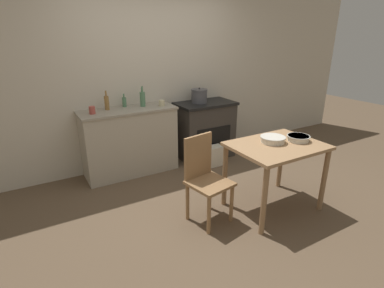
{
  "coord_description": "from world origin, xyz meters",
  "views": [
    {
      "loc": [
        -1.75,
        -2.55,
        1.9
      ],
      "look_at": [
        0.0,
        0.45,
        0.61
      ],
      "focal_mm": 28.0,
      "sensor_mm": 36.0,
      "label": 1
    }
  ],
  "objects_px": {
    "mixing_bowl_large": "(273,139)",
    "bottle_left": "(107,103)",
    "work_table": "(276,155)",
    "bottle_mid_left": "(124,102)",
    "stock_pot": "(199,96)",
    "chair": "(205,177)",
    "flour_sack": "(215,156)",
    "mixing_bowl_small": "(298,138)",
    "stove": "(205,130)",
    "cup_center": "(92,110)",
    "cup_center_left": "(162,103)",
    "bottle_far_left": "(143,99)"
  },
  "relations": [
    {
      "from": "stove",
      "to": "cup_center",
      "type": "relative_size",
      "value": 9.36
    },
    {
      "from": "mixing_bowl_large",
      "to": "bottle_left",
      "type": "relative_size",
      "value": 1.07
    },
    {
      "from": "work_table",
      "to": "cup_center_left",
      "type": "bearing_deg",
      "value": 110.2
    },
    {
      "from": "flour_sack",
      "to": "stock_pot",
      "type": "height_order",
      "value": "stock_pot"
    },
    {
      "from": "work_table",
      "to": "stock_pot",
      "type": "relative_size",
      "value": 3.9
    },
    {
      "from": "stock_pot",
      "to": "chair",
      "type": "bearing_deg",
      "value": -119.28
    },
    {
      "from": "flour_sack",
      "to": "bottle_far_left",
      "type": "relative_size",
      "value": 1.09
    },
    {
      "from": "stove",
      "to": "bottle_left",
      "type": "bearing_deg",
      "value": 175.73
    },
    {
      "from": "bottle_left",
      "to": "bottle_mid_left",
      "type": "bearing_deg",
      "value": 10.82
    },
    {
      "from": "stock_pot",
      "to": "bottle_mid_left",
      "type": "relative_size",
      "value": 1.38
    },
    {
      "from": "chair",
      "to": "cup_center_left",
      "type": "xyz_separation_m",
      "value": [
        0.18,
        1.43,
        0.48
      ]
    },
    {
      "from": "work_table",
      "to": "stock_pot",
      "type": "distance_m",
      "value": 1.76
    },
    {
      "from": "flour_sack",
      "to": "cup_center_left",
      "type": "bearing_deg",
      "value": 153.76
    },
    {
      "from": "work_table",
      "to": "cup_center",
      "type": "distance_m",
      "value": 2.31
    },
    {
      "from": "stove",
      "to": "bottle_mid_left",
      "type": "xyz_separation_m",
      "value": [
        -1.23,
        0.16,
        0.56
      ]
    },
    {
      "from": "bottle_far_left",
      "to": "bottle_left",
      "type": "relative_size",
      "value": 1.09
    },
    {
      "from": "cup_center",
      "to": "mixing_bowl_large",
      "type": "bearing_deg",
      "value": -46.08
    },
    {
      "from": "work_table",
      "to": "bottle_mid_left",
      "type": "relative_size",
      "value": 5.37
    },
    {
      "from": "mixing_bowl_large",
      "to": "flour_sack",
      "type": "bearing_deg",
      "value": 85.97
    },
    {
      "from": "work_table",
      "to": "bottle_mid_left",
      "type": "height_order",
      "value": "bottle_mid_left"
    },
    {
      "from": "mixing_bowl_small",
      "to": "bottle_far_left",
      "type": "height_order",
      "value": "bottle_far_left"
    },
    {
      "from": "work_table",
      "to": "flour_sack",
      "type": "xyz_separation_m",
      "value": [
        0.09,
        1.3,
        -0.5
      ]
    },
    {
      "from": "chair",
      "to": "mixing_bowl_small",
      "type": "distance_m",
      "value": 1.14
    },
    {
      "from": "chair",
      "to": "bottle_far_left",
      "type": "xyz_separation_m",
      "value": [
        -0.06,
        1.53,
        0.55
      ]
    },
    {
      "from": "chair",
      "to": "bottle_left",
      "type": "distance_m",
      "value": 1.77
    },
    {
      "from": "work_table",
      "to": "bottle_left",
      "type": "distance_m",
      "value": 2.27
    },
    {
      "from": "flour_sack",
      "to": "bottle_far_left",
      "type": "xyz_separation_m",
      "value": [
        -0.93,
        0.45,
        0.89
      ]
    },
    {
      "from": "mixing_bowl_small",
      "to": "cup_center",
      "type": "distance_m",
      "value": 2.52
    },
    {
      "from": "stove",
      "to": "stock_pot",
      "type": "xyz_separation_m",
      "value": [
        -0.09,
        0.03,
        0.55
      ]
    },
    {
      "from": "chair",
      "to": "stove",
      "type": "bearing_deg",
      "value": 47.04
    },
    {
      "from": "bottle_mid_left",
      "to": "mixing_bowl_small",
      "type": "bearing_deg",
      "value": -54.28
    },
    {
      "from": "cup_center_left",
      "to": "bottle_far_left",
      "type": "bearing_deg",
      "value": 155.94
    },
    {
      "from": "cup_center_left",
      "to": "cup_center",
      "type": "xyz_separation_m",
      "value": [
        -0.95,
        0.04,
        0.01
      ]
    },
    {
      "from": "stock_pot",
      "to": "bottle_far_left",
      "type": "height_order",
      "value": "bottle_far_left"
    },
    {
      "from": "chair",
      "to": "bottle_left",
      "type": "bearing_deg",
      "value": 98.34
    },
    {
      "from": "bottle_left",
      "to": "cup_center_left",
      "type": "xyz_separation_m",
      "value": [
        0.72,
        -0.16,
        -0.06
      ]
    },
    {
      "from": "flour_sack",
      "to": "cup_center_left",
      "type": "distance_m",
      "value": 1.13
    },
    {
      "from": "flour_sack",
      "to": "bottle_left",
      "type": "relative_size",
      "value": 1.19
    },
    {
      "from": "work_table",
      "to": "bottle_mid_left",
      "type": "distance_m",
      "value": 2.17
    },
    {
      "from": "stove",
      "to": "bottle_far_left",
      "type": "bearing_deg",
      "value": 176.84
    },
    {
      "from": "flour_sack",
      "to": "bottle_left",
      "type": "xyz_separation_m",
      "value": [
        -1.41,
        0.5,
        0.88
      ]
    },
    {
      "from": "mixing_bowl_large",
      "to": "cup_center_left",
      "type": "height_order",
      "value": "cup_center_left"
    },
    {
      "from": "bottle_left",
      "to": "bottle_mid_left",
      "type": "xyz_separation_m",
      "value": [
        0.25,
        0.05,
        -0.03
      ]
    },
    {
      "from": "mixing_bowl_small",
      "to": "bottle_left",
      "type": "bearing_deg",
      "value": 131.22
    },
    {
      "from": "stock_pot",
      "to": "cup_center_left",
      "type": "distance_m",
      "value": 0.67
    },
    {
      "from": "stock_pot",
      "to": "bottle_far_left",
      "type": "distance_m",
      "value": 0.91
    },
    {
      "from": "flour_sack",
      "to": "cup_center",
      "type": "xyz_separation_m",
      "value": [
        -1.64,
        0.38,
        0.83
      ]
    },
    {
      "from": "bottle_far_left",
      "to": "work_table",
      "type": "bearing_deg",
      "value": -64.25
    },
    {
      "from": "cup_center",
      "to": "chair",
      "type": "bearing_deg",
      "value": -62.46
    },
    {
      "from": "flour_sack",
      "to": "stock_pot",
      "type": "distance_m",
      "value": 0.94
    }
  ]
}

